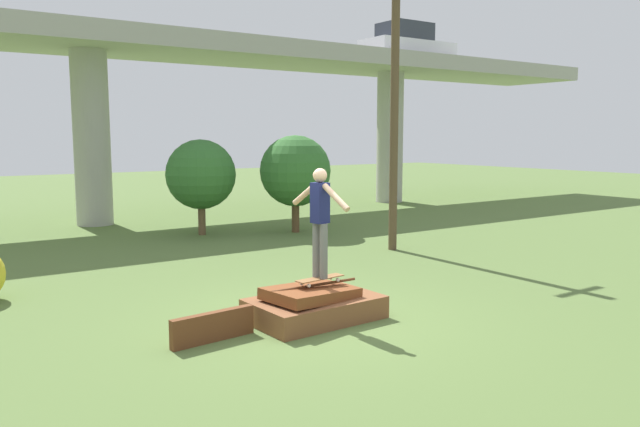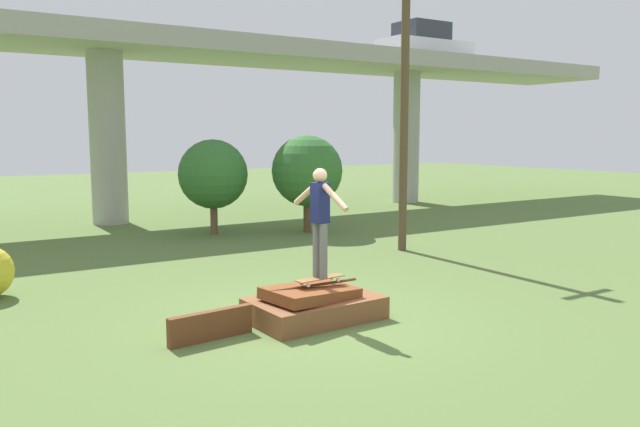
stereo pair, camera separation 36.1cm
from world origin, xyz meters
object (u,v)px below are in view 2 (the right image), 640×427
at_px(car_on_overpass_mid, 424,44).
at_px(tree_behind_right, 213,174).
at_px(skateboard, 320,279).
at_px(tree_behind_left, 307,171).
at_px(utility_pole, 404,98).
at_px(skater, 320,214).

relative_size(car_on_overpass_mid, tree_behind_right, 1.50).
relative_size(skateboard, tree_behind_left, 0.30).
bearing_deg(tree_behind_right, utility_pole, -58.59).
distance_m(car_on_overpass_mid, tree_behind_right, 12.54).
bearing_deg(utility_pole, tree_behind_left, 97.38).
xyz_separation_m(skater, car_on_overpass_mid, (12.82, 12.27, 4.94)).
relative_size(skateboard, tree_behind_right, 0.31).
distance_m(skateboard, car_on_overpass_mid, 18.70).
distance_m(tree_behind_left, tree_behind_right, 2.66).
relative_size(skateboard, car_on_overpass_mid, 0.21).
xyz_separation_m(skateboard, skater, (-0.00, 0.00, 0.98)).
xyz_separation_m(skateboard, tree_behind_left, (4.29, 7.50, 1.14)).
xyz_separation_m(car_on_overpass_mid, utility_pole, (-8.05, -8.47, -2.89)).
distance_m(skateboard, tree_behind_left, 8.71).
distance_m(skateboard, skater, 0.98).
height_order(car_on_overpass_mid, tree_behind_right, car_on_overpass_mid).
xyz_separation_m(skater, tree_behind_right, (1.85, 8.58, 0.09)).
xyz_separation_m(skater, utility_pole, (4.77, 3.80, 2.05)).
bearing_deg(tree_behind_left, skater, -119.77).
height_order(skateboard, car_on_overpass_mid, car_on_overpass_mid).
distance_m(utility_pole, tree_behind_left, 4.18).
distance_m(skater, utility_pole, 6.43).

